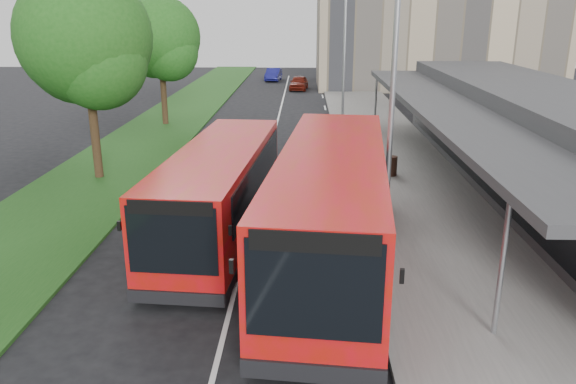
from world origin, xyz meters
The scene contains 16 objects.
ground centered at (0.00, 0.00, 0.00)m, with size 120.00×120.00×0.00m, color black.
pavement centered at (6.00, 20.00, 0.07)m, with size 5.00×80.00×0.15m, color slate.
grass_verge centered at (-7.00, 20.00, 0.05)m, with size 5.00×80.00×0.10m, color #1B4716.
lane_centre_line centered at (0.00, 15.00, 0.01)m, with size 0.12×70.00×0.01m, color silver.
kerb_dashes centered at (3.30, 19.00, 0.01)m, with size 0.12×56.00×0.01m.
station_building centered at (10.86, 8.00, 2.04)m, with size 7.70×26.00×4.00m.
tree_mid centered at (-7.01, 9.05, 5.51)m, with size 5.31×5.31×8.54m.
tree_far centered at (-7.01, 21.05, 5.05)m, with size 4.86×4.86×7.82m.
lamp_post_near centered at (4.12, 2.00, 4.72)m, with size 1.44×0.28×8.00m.
lamp_post_far centered at (4.12, 22.00, 4.72)m, with size 1.44×0.28×8.00m.
bus_main centered at (2.51, 0.76, 1.68)m, with size 4.05×11.75×3.27m.
bus_second centered at (-0.86, 2.86, 1.44)m, with size 3.29×10.11×2.82m.
litter_bin centered at (5.48, 9.37, 0.57)m, with size 0.46×0.46×0.83m, color #311C14.
bollard centered at (5.00, 17.91, 0.69)m, with size 0.17×0.17×1.08m, color #F5AC0C.
car_near centered at (1.22, 38.23, 0.65)m, with size 1.53×3.79×1.29m, color #5D160D.
car_far centered at (-1.48, 45.35, 0.64)m, with size 1.36×3.91×1.29m, color navy.
Camera 1 is at (1.73, -13.80, 6.80)m, focal length 35.00 mm.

